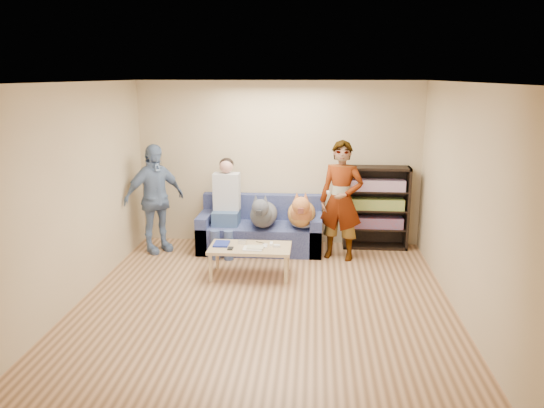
# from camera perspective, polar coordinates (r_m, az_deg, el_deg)

# --- Properties ---
(ground) EXTENTS (5.00, 5.00, 0.00)m
(ground) POSITION_cam_1_polar(r_m,az_deg,el_deg) (6.46, -0.88, -10.76)
(ground) COLOR brown
(ground) RESTS_ON ground
(ceiling) EXTENTS (5.00, 5.00, 0.00)m
(ceiling) POSITION_cam_1_polar(r_m,az_deg,el_deg) (5.88, -0.97, 12.97)
(ceiling) COLOR white
(ceiling) RESTS_ON ground
(wall_back) EXTENTS (4.50, 0.00, 4.50)m
(wall_back) POSITION_cam_1_polar(r_m,az_deg,el_deg) (8.48, 0.71, 4.38)
(wall_back) COLOR tan
(wall_back) RESTS_ON ground
(wall_front) EXTENTS (4.50, 0.00, 4.50)m
(wall_front) POSITION_cam_1_polar(r_m,az_deg,el_deg) (3.67, -4.74, -8.38)
(wall_front) COLOR tan
(wall_front) RESTS_ON ground
(wall_left) EXTENTS (0.00, 5.00, 5.00)m
(wall_left) POSITION_cam_1_polar(r_m,az_deg,el_deg) (6.64, -20.63, 0.86)
(wall_left) COLOR tan
(wall_left) RESTS_ON ground
(wall_right) EXTENTS (0.00, 5.00, 5.00)m
(wall_right) POSITION_cam_1_polar(r_m,az_deg,el_deg) (6.24, 20.11, 0.12)
(wall_right) COLOR tan
(wall_right) RESTS_ON ground
(blanket) EXTENTS (0.39, 0.33, 0.13)m
(blanket) POSITION_cam_1_polar(r_m,az_deg,el_deg) (8.03, 3.45, -2.07)
(blanket) COLOR #A6A6AA
(blanket) RESTS_ON sofa
(person_standing_right) EXTENTS (0.74, 0.59, 1.77)m
(person_standing_right) POSITION_cam_1_polar(r_m,az_deg,el_deg) (7.83, 7.45, 0.35)
(person_standing_right) COLOR gray
(person_standing_right) RESTS_ON ground
(person_standing_left) EXTENTS (0.99, 0.97, 1.68)m
(person_standing_left) POSITION_cam_1_polar(r_m,az_deg,el_deg) (8.29, -12.54, 0.56)
(person_standing_left) COLOR #6C81AD
(person_standing_left) RESTS_ON ground
(held_controller) EXTENTS (0.05, 0.12, 0.03)m
(held_controller) POSITION_cam_1_polar(r_m,az_deg,el_deg) (7.59, 6.05, 1.24)
(held_controller) COLOR silver
(held_controller) RESTS_ON person_standing_right
(notebook_blue) EXTENTS (0.20, 0.26, 0.03)m
(notebook_blue) POSITION_cam_1_polar(r_m,az_deg,el_deg) (7.29, -5.46, -4.29)
(notebook_blue) COLOR navy
(notebook_blue) RESTS_ON coffee_table
(papers) EXTENTS (0.26, 0.20, 0.02)m
(papers) POSITION_cam_1_polar(r_m,az_deg,el_deg) (7.08, -2.07, -4.81)
(papers) COLOR silver
(papers) RESTS_ON coffee_table
(magazine) EXTENTS (0.22, 0.17, 0.01)m
(magazine) POSITION_cam_1_polar(r_m,az_deg,el_deg) (7.10, -1.81, -4.66)
(magazine) COLOR #BAB495
(magazine) RESTS_ON coffee_table
(camera_silver) EXTENTS (0.11, 0.06, 0.05)m
(camera_silver) POSITION_cam_1_polar(r_m,az_deg,el_deg) (7.31, -3.19, -4.09)
(camera_silver) COLOR silver
(camera_silver) RESTS_ON coffee_table
(controller_a) EXTENTS (0.04, 0.13, 0.03)m
(controller_a) POSITION_cam_1_polar(r_m,az_deg,el_deg) (7.25, -0.07, -4.30)
(controller_a) COLOR white
(controller_a) RESTS_ON coffee_table
(controller_b) EXTENTS (0.09, 0.06, 0.03)m
(controller_b) POSITION_cam_1_polar(r_m,az_deg,el_deg) (7.17, 0.51, -4.51)
(controller_b) COLOR silver
(controller_b) RESTS_ON coffee_table
(headphone_cup_a) EXTENTS (0.07, 0.07, 0.02)m
(headphone_cup_a) POSITION_cam_1_polar(r_m,az_deg,el_deg) (7.14, -0.79, -4.62)
(headphone_cup_a) COLOR white
(headphone_cup_a) RESTS_ON coffee_table
(headphone_cup_b) EXTENTS (0.07, 0.07, 0.02)m
(headphone_cup_b) POSITION_cam_1_polar(r_m,az_deg,el_deg) (7.22, -0.73, -4.42)
(headphone_cup_b) COLOR silver
(headphone_cup_b) RESTS_ON coffee_table
(pen_orange) EXTENTS (0.13, 0.06, 0.01)m
(pen_orange) POSITION_cam_1_polar(r_m,az_deg,el_deg) (7.04, -2.69, -4.97)
(pen_orange) COLOR orange
(pen_orange) RESTS_ON coffee_table
(pen_black) EXTENTS (0.13, 0.08, 0.01)m
(pen_black) POSITION_cam_1_polar(r_m,az_deg,el_deg) (7.34, -1.27, -4.16)
(pen_black) COLOR black
(pen_black) RESTS_ON coffee_table
(wallet) EXTENTS (0.07, 0.12, 0.02)m
(wallet) POSITION_cam_1_polar(r_m,az_deg,el_deg) (7.11, -4.50, -4.78)
(wallet) COLOR black
(wallet) RESTS_ON coffee_table
(sofa) EXTENTS (1.90, 0.85, 0.82)m
(sofa) POSITION_cam_1_polar(r_m,az_deg,el_deg) (8.34, -1.21, -2.98)
(sofa) COLOR #515B93
(sofa) RESTS_ON ground
(person_seated) EXTENTS (0.40, 0.73, 1.47)m
(person_seated) POSITION_cam_1_polar(r_m,az_deg,el_deg) (8.16, -4.98, 0.17)
(person_seated) COLOR #3E5E88
(person_seated) RESTS_ON sofa
(dog_gray) EXTENTS (0.41, 1.25, 0.60)m
(dog_gray) POSITION_cam_1_polar(r_m,az_deg,el_deg) (8.01, -0.96, -1.04)
(dog_gray) COLOR #53565E
(dog_gray) RESTS_ON sofa
(dog_tan) EXTENTS (0.43, 1.17, 0.62)m
(dog_tan) POSITION_cam_1_polar(r_m,az_deg,el_deg) (8.05, 3.19, -0.92)
(dog_tan) COLOR gold
(dog_tan) RESTS_ON sofa
(coffee_table) EXTENTS (1.10, 0.60, 0.42)m
(coffee_table) POSITION_cam_1_polar(r_m,az_deg,el_deg) (7.20, -2.37, -4.95)
(coffee_table) COLOR tan
(coffee_table) RESTS_ON ground
(bookshelf) EXTENTS (1.00, 0.34, 1.30)m
(bookshelf) POSITION_cam_1_polar(r_m,az_deg,el_deg) (8.48, 11.13, -0.17)
(bookshelf) COLOR black
(bookshelf) RESTS_ON ground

